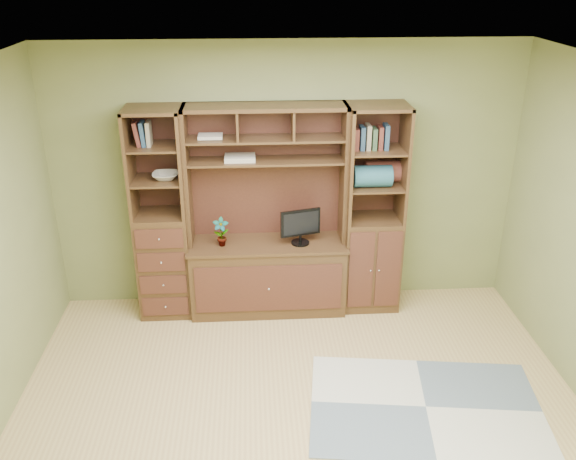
{
  "coord_description": "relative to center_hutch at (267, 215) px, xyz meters",
  "views": [
    {
      "loc": [
        -0.33,
        -3.59,
        3.25
      ],
      "look_at": [
        -0.03,
        1.2,
        1.1
      ],
      "focal_mm": 38.0,
      "sensor_mm": 36.0,
      "label": 1
    }
  ],
  "objects": [
    {
      "name": "monitor",
      "position": [
        0.32,
        -0.03,
        -0.05
      ],
      "size": [
        0.43,
        0.27,
        0.48
      ],
      "primitive_type": "cube",
      "rotation": [
        0.0,
        0.0,
        0.26
      ],
      "color": "black",
      "rests_on": "center_hutch"
    },
    {
      "name": "bowl",
      "position": [
        -0.93,
        0.04,
        0.39
      ],
      "size": [
        0.24,
        0.24,
        0.06
      ],
      "primitive_type": "imported",
      "color": "beige",
      "rests_on": "left_tower"
    },
    {
      "name": "orchid",
      "position": [
        -0.44,
        -0.03,
        -0.15
      ],
      "size": [
        0.15,
        0.1,
        0.28
      ],
      "primitive_type": "imported",
      "color": "#9C4135",
      "rests_on": "center_hutch"
    },
    {
      "name": "rug",
      "position": [
        1.19,
        -1.59,
        -1.02
      ],
      "size": [
        1.95,
        1.43,
        0.01
      ],
      "primitive_type": "cube",
      "rotation": [
        0.0,
        0.0,
        -0.13
      ],
      "color": "#999E9E",
      "rests_on": "ground"
    },
    {
      "name": "right_tower",
      "position": [
        1.02,
        0.04,
        0.0
      ],
      "size": [
        0.55,
        0.45,
        2.05
      ],
      "primitive_type": "cube",
      "color": "#442C17",
      "rests_on": "ground"
    },
    {
      "name": "room",
      "position": [
        0.2,
        -1.73,
        0.28
      ],
      "size": [
        4.6,
        4.1,
        2.64
      ],
      "color": "tan",
      "rests_on": "ground"
    },
    {
      "name": "blanket_teal",
      "position": [
        0.99,
        -0.01,
        0.37
      ],
      "size": [
        0.35,
        0.2,
        0.2
      ],
      "primitive_type": "cube",
      "color": "#275867",
      "rests_on": "right_tower"
    },
    {
      "name": "blanket_red",
      "position": [
        1.13,
        0.12,
        0.37
      ],
      "size": [
        0.36,
        0.2,
        0.2
      ],
      "primitive_type": "cube",
      "color": "brown",
      "rests_on": "right_tower"
    },
    {
      "name": "left_tower",
      "position": [
        -1.0,
        0.04,
        0.0
      ],
      "size": [
        0.5,
        0.45,
        2.05
      ],
      "primitive_type": "cube",
      "color": "#442C17",
      "rests_on": "ground"
    },
    {
      "name": "magazines",
      "position": [
        -0.24,
        0.09,
        0.54
      ],
      "size": [
        0.28,
        0.21,
        0.04
      ],
      "primitive_type": "cube",
      "color": "#BAAF9E",
      "rests_on": "center_hutch"
    },
    {
      "name": "center_hutch",
      "position": [
        0.0,
        0.0,
        0.0
      ],
      "size": [
        1.54,
        0.53,
        2.05
      ],
      "primitive_type": "cube",
      "color": "#442C17",
      "rests_on": "ground"
    }
  ]
}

